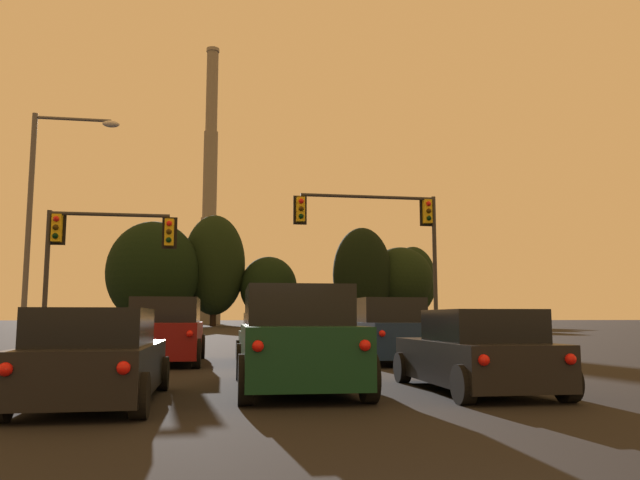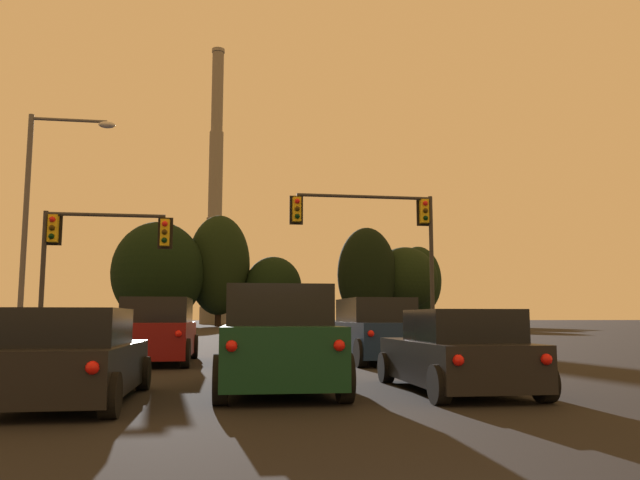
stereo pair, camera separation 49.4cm
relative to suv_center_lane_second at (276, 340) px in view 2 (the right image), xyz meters
The scene contains 16 objects.
suv_center_lane_second is the anchor object (origin of this frame).
suv_left_lane_front 7.64m from the suv_center_lane_second, 111.54° to the left, with size 2.16×4.93×1.86m.
hatchback_left_lane_second 3.55m from the suv_center_lane_second, 155.92° to the right, with size 1.93×4.12×1.44m.
suv_right_lane_front 7.44m from the suv_center_lane_second, 61.88° to the left, with size 2.18×4.94×1.86m.
hatchback_right_lane_second 3.24m from the suv_center_lane_second, 15.78° to the right, with size 1.95×4.13×1.44m.
hatchback_center_lane_front 6.71m from the suv_center_lane_second, 88.42° to the left, with size 1.90×4.11×1.44m.
traffic_light_overhead_right 16.11m from the suv_center_lane_second, 67.47° to the left, with size 6.41×0.50×6.59m.
traffic_light_overhead_left 14.86m from the suv_center_lane_second, 114.68° to the left, with size 4.92×0.50×5.33m.
street_lamp 15.79m from the suv_center_lane_second, 121.25° to the left, with size 3.20×0.36×9.00m.
smokestack 115.69m from the suv_center_lane_second, 91.33° to the left, with size 5.22×5.22×56.60m.
treeline_center_left 80.93m from the suv_center_lane_second, 97.18° to the left, with size 13.04×11.74×15.01m.
treeline_center_right 81.29m from the suv_center_lane_second, 75.56° to the left, with size 8.77×7.90×14.63m.
treeline_right_mid 83.10m from the suv_center_lane_second, 91.03° to the left, with size 9.21×8.29×16.60m.
treeline_left_mid 84.68m from the suv_center_lane_second, 71.65° to the left, with size 9.90×8.91×12.00m.
treeline_far_left 94.11m from the suv_center_lane_second, 70.48° to the left, with size 7.71×6.94×13.12m.
treeline_far_right 82.45m from the suv_center_lane_second, 85.37° to the left, with size 8.52×7.67×10.41m.
Camera 2 is at (-1.10, -1.77, 1.30)m, focal length 35.00 mm.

